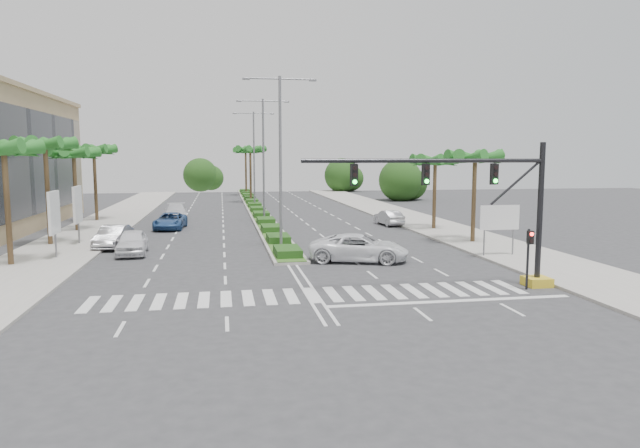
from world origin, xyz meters
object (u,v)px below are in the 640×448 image
(car_parked_a, at_px, (132,242))
(car_parked_c, at_px, (170,221))
(car_parked_b, at_px, (113,237))
(car_crossing, at_px, (359,248))
(car_parked_d, at_px, (176,212))
(car_right, at_px, (389,218))

(car_parked_a, height_order, car_parked_c, car_parked_a)
(car_parked_b, relative_size, car_parked_c, 0.91)
(car_parked_b, bearing_deg, car_crossing, -20.54)
(car_parked_a, distance_m, car_parked_c, 13.30)
(car_crossing, bearing_deg, car_parked_a, 87.16)
(car_parked_b, height_order, car_crossing, car_crossing)
(car_parked_a, xyz_separation_m, car_crossing, (14.30, -5.08, 0.04))
(car_crossing, bearing_deg, car_parked_d, 42.90)
(car_parked_b, bearing_deg, car_parked_a, -54.23)
(car_parked_c, height_order, car_right, car_parked_c)
(car_parked_a, bearing_deg, car_crossing, -23.03)
(car_parked_b, bearing_deg, car_parked_d, 87.39)
(car_parked_a, relative_size, car_parked_d, 0.88)
(car_parked_a, bearing_deg, car_parked_b, 115.70)
(car_parked_a, relative_size, car_crossing, 0.78)
(car_crossing, relative_size, car_right, 1.42)
(car_crossing, height_order, car_right, car_crossing)
(car_parked_c, relative_size, car_crossing, 0.86)
(car_parked_d, bearing_deg, car_right, -26.57)
(car_parked_a, bearing_deg, car_right, 27.12)
(car_right, bearing_deg, car_parked_b, 16.50)
(car_parked_d, relative_size, car_right, 1.27)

